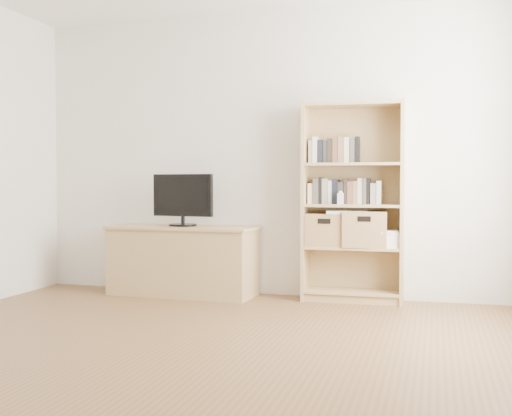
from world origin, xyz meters
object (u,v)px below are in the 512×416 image
at_px(bookshelf, 353,202).
at_px(baby_monitor, 340,199).
at_px(tv_stand, 183,262).
at_px(basket_left, 326,230).
at_px(laptop, 346,212).
at_px(basket_right, 365,229).
at_px(television, 183,200).

xyz_separation_m(bookshelf, baby_monitor, (-0.09, -0.10, 0.03)).
bearing_deg(tv_stand, baby_monitor, 2.48).
relative_size(bookshelf, basket_left, 5.06).
bearing_deg(basket_left, tv_stand, -178.51).
distance_m(bookshelf, basket_left, 0.34).
bearing_deg(basket_left, laptop, -3.27).
xyz_separation_m(baby_monitor, laptop, (0.04, 0.09, -0.12)).
bearing_deg(baby_monitor, basket_right, 27.50).
xyz_separation_m(basket_left, basket_right, (0.34, 0.01, 0.01)).
xyz_separation_m(television, baby_monitor, (1.45, -0.00, 0.02)).
distance_m(television, laptop, 1.50).
relative_size(baby_monitor, basket_left, 0.28).
relative_size(television, basket_right, 1.61).
xyz_separation_m(television, basket_left, (1.32, 0.09, -0.25)).
height_order(bookshelf, basket_left, bookshelf).
bearing_deg(tv_stand, bookshelf, 6.13).
distance_m(tv_stand, laptop, 1.57).
relative_size(tv_stand, bookshelf, 0.77).
distance_m(tv_stand, television, 0.57).
height_order(television, baby_monitor, television).
height_order(tv_stand, laptop, laptop).
relative_size(television, baby_monitor, 6.27).
height_order(bookshelf, laptop, bookshelf).
bearing_deg(baby_monitor, tv_stand, -178.15).
height_order(basket_right, laptop, laptop).
xyz_separation_m(tv_stand, basket_left, (1.32, 0.09, 0.32)).
height_order(tv_stand, basket_left, basket_left).
xyz_separation_m(bookshelf, basket_left, (-0.23, -0.01, -0.24)).
distance_m(basket_left, basket_right, 0.34).
bearing_deg(television, basket_left, 11.25).
xyz_separation_m(tv_stand, baby_monitor, (1.45, -0.00, 0.59)).
relative_size(tv_stand, laptop, 3.78).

